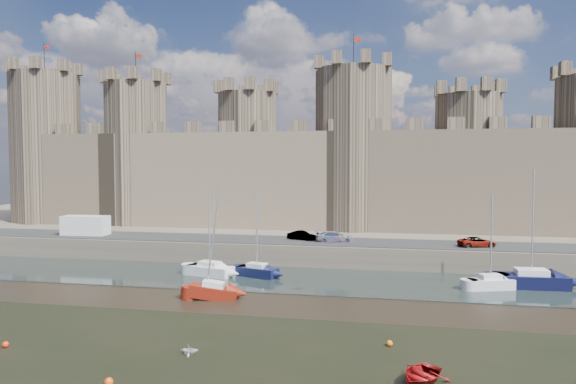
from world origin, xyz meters
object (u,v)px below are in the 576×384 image
Objects in this scene: sailboat_1 at (257,270)px; sailboat_4 at (214,291)px; car_2 at (334,237)px; sailboat_2 at (490,282)px; sailboat_0 at (210,269)px; sailboat_3 at (531,279)px; car_1 at (302,236)px; van at (86,226)px; car_3 at (477,242)px; car_0 at (84,230)px.

sailboat_4 is at bearing -82.03° from sailboat_1.
car_2 is 19.25m from sailboat_2.
sailboat_0 is 5.06m from sailboat_1.
sailboat_1 is at bearing 130.36° from car_2.
car_2 is 12.19m from sailboat_1.
sailboat_0 is 32.07m from sailboat_3.
sailboat_4 is (-1.63, -9.03, -0.01)m from sailboat_1.
car_1 is 0.36× the size of sailboat_4.
sailboat_4 reaches higher than car_2.
van is at bearing 151.05° from sailboat_2.
sailboat_1 is (-23.43, -8.73, -2.35)m from car_3.
car_1 is at bearing 68.72° from car_3.
car_1 is at bearing 91.03° from sailboat_1.
sailboat_1 is 27.03m from sailboat_3.
sailboat_3 is at bearing -109.33° from car_0.
sailboat_2 is at bearing -162.11° from sailboat_3.
sailboat_3 reaches higher than car_2.
sailboat_2 is (49.28, -10.72, -2.42)m from car_0.
van is at bearing 170.94° from sailboat_0.
car_0 is 0.87× the size of car_2.
car_2 is at bearing 153.01° from sailboat_3.
sailboat_0 is at bearing 103.05° from sailboat_4.
sailboat_1 reaches higher than car_2.
car_3 is (16.23, -0.81, -0.07)m from car_2.
sailboat_2 is at bearing 15.45° from sailboat_1.
sailboat_2 is at bearing 160.39° from car_3.
van is 0.52× the size of sailboat_3.
sailboat_1 is 23.08m from sailboat_2.
car_2 is 20.70m from sailboat_4.
van is 30.16m from sailboat_4.
sailboat_0 is (21.19, -10.09, -2.41)m from car_0.
sailboat_1 is (25.57, -9.06, -3.06)m from van.
sailboat_3 reaches higher than sailboat_1.
sailboat_0 is at bearing 161.57° from sailboat_2.
sailboat_1 is at bearing -178.32° from car_1.
van reaches higher than car_0.
sailboat_4 is (-4.74, -19.13, -2.36)m from car_1.
sailboat_3 is (3.60, -8.39, -2.23)m from car_3.
car_2 is at bearing 71.16° from sailboat_1.
sailboat_0 reaches higher than car_3.
car_3 is 0.71× the size of van.
sailboat_4 is at bearing -179.33° from sailboat_2.
car_2 is 0.50× the size of sailboat_2.
car_0 reaches higher than car_2.
sailboat_0 is 0.97× the size of sailboat_4.
car_1 is at bearing 133.54° from sailboat_2.
car_1 is at bearing 68.19° from sailboat_0.
car_1 is at bearing -0.31° from van.
sailboat_2 reaches higher than car_1.
car_0 is 33.42m from car_2.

